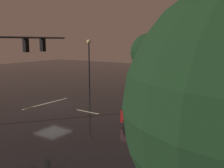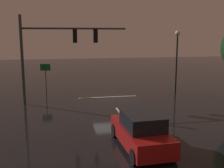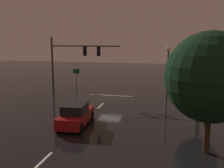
# 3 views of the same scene
# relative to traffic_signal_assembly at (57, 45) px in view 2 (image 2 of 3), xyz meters

# --- Properties ---
(ground_plane) EXTENTS (80.00, 80.00, 0.00)m
(ground_plane) POSITION_rel_traffic_signal_assembly_xyz_m (-4.10, -0.47, -4.47)
(ground_plane) COLOR black
(traffic_signal_assembly) EXTENTS (7.96, 0.47, 6.66)m
(traffic_signal_assembly) POSITION_rel_traffic_signal_assembly_xyz_m (0.00, 0.00, 0.00)
(traffic_signal_assembly) COLOR #383A3D
(traffic_signal_assembly) RESTS_ON ground_plane
(lane_dash_far) EXTENTS (0.16, 2.20, 0.01)m
(lane_dash_far) POSITION_rel_traffic_signal_assembly_xyz_m (-4.10, 3.53, -4.46)
(lane_dash_far) COLOR beige
(lane_dash_far) RESTS_ON ground_plane
(lane_dash_mid) EXTENTS (0.16, 2.20, 0.01)m
(lane_dash_mid) POSITION_rel_traffic_signal_assembly_xyz_m (-4.10, 9.53, -4.46)
(lane_dash_mid) COLOR beige
(lane_dash_mid) RESTS_ON ground_plane
(stop_bar) EXTENTS (5.00, 0.16, 0.01)m
(stop_bar) POSITION_rel_traffic_signal_assembly_xyz_m (-4.10, -1.19, -4.46)
(stop_bar) COLOR beige
(stop_bar) RESTS_ON ground_plane
(car_approaching) EXTENTS (2.09, 4.44, 1.70)m
(car_approaching) POSITION_rel_traffic_signal_assembly_xyz_m (-3.78, 9.57, -3.67)
(car_approaching) COLOR maroon
(car_approaching) RESTS_ON ground_plane
(street_lamp_left_kerb) EXTENTS (0.44, 0.44, 5.59)m
(street_lamp_left_kerb) POSITION_rel_traffic_signal_assembly_xyz_m (-10.36, -1.46, -0.61)
(street_lamp_left_kerb) COLOR black
(street_lamp_left_kerb) RESTS_ON ground_plane
(route_sign) EXTENTS (0.90, 0.17, 2.71)m
(route_sign) POSITION_rel_traffic_signal_assembly_xyz_m (1.09, -3.75, -2.51)
(route_sign) COLOR #383A3D
(route_sign) RESTS_ON ground_plane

